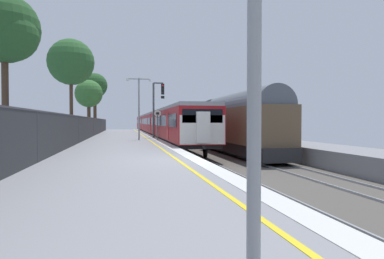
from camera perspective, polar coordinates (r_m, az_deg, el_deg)
The scene contains 11 objects.
ground at distance 14.25m, azimuth 9.59°, elevation -7.16°, with size 17.40×110.00×1.21m.
commuter_train_at_platform at distance 50.11m, azimuth -6.19°, elevation 1.03°, with size 2.83×61.73×3.81m.
freight_train_adjacent_track at distance 46.25m, azimuth -0.74°, elevation 1.31°, with size 2.60×56.46×4.58m.
signal_gantry at distance 32.02m, azimuth -5.93°, elevation 4.35°, with size 1.10×0.24×5.12m.
speed_limit_sign at distance 27.14m, azimuth -5.73°, elevation 1.46°, with size 0.59×0.08×2.44m.
platform_lamp_mid at distance 28.34m, azimuth -8.81°, elevation 4.40°, with size 2.00×0.20×5.06m.
platform_back_fence at distance 13.52m, azimuth -24.37°, elevation -0.89°, with size 0.07×99.00×1.91m.
background_tree_left at distance 42.85m, azimuth -16.76°, elevation 5.57°, with size 3.25×3.25×6.47m.
background_tree_centre at distance 30.25m, azimuth -19.46°, elevation 10.23°, with size 3.74×3.74×8.25m.
background_tree_right at distance 17.75m, azimuth -28.43°, elevation 14.19°, with size 3.04×3.04×7.15m.
background_tree_back at distance 48.11m, azimuth -15.93°, elevation 6.88°, with size 3.32×3.32×8.01m.
Camera 1 is at (-2.40, -13.16, 1.48)m, focal length 32.11 mm.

